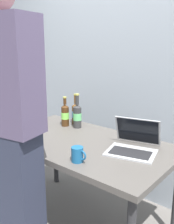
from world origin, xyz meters
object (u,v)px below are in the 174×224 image
at_px(beer_bottle_dark, 77,115).
at_px(coffee_mug, 78,154).
at_px(beer_bottle_brown, 65,115).
at_px(laptop, 134,144).
at_px(person_figure, 8,134).
at_px(beer_bottle_green, 76,113).

height_order(beer_bottle_dark, coffee_mug, beer_bottle_dark).
bearing_deg(beer_bottle_brown, laptop, -7.48).
height_order(beer_bottle_dark, beer_bottle_brown, beer_bottle_dark).
bearing_deg(person_figure, beer_bottle_brown, 110.48).
distance_m(beer_bottle_dark, person_figure, 0.87).
bearing_deg(beer_bottle_dark, person_figure, -78.03).
xyz_separation_m(beer_bottle_green, person_figure, (0.27, -0.92, 0.09)).
xyz_separation_m(laptop, beer_bottle_brown, (-0.80, 0.10, 0.06)).
relative_size(person_figure, coffee_mug, 16.59).
relative_size(beer_bottle_brown, beer_bottle_green, 0.95).
bearing_deg(beer_bottle_brown, beer_bottle_dark, 15.47).
bearing_deg(beer_bottle_green, beer_bottle_dark, -39.77).
bearing_deg(coffee_mug, beer_bottle_dark, 132.01).
height_order(laptop, beer_bottle_brown, beer_bottle_brown).
height_order(person_figure, coffee_mug, person_figure).
distance_m(beer_bottle_green, person_figure, 0.96).
xyz_separation_m(beer_bottle_brown, coffee_mug, (0.61, -0.51, -0.06)).
xyz_separation_m(laptop, coffee_mug, (-0.19, -0.40, 0.00)).
bearing_deg(beer_bottle_green, laptop, -15.60).
bearing_deg(person_figure, coffee_mug, 44.90).
bearing_deg(laptop, beer_bottle_brown, 172.52).
bearing_deg(laptop, person_figure, -124.89).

